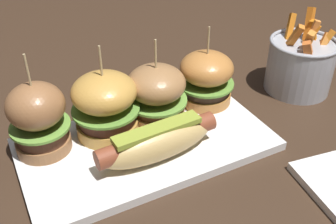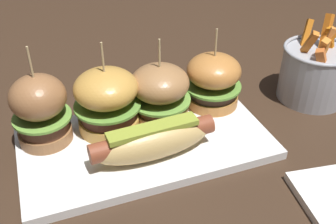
{
  "view_description": "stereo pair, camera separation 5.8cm",
  "coord_description": "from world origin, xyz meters",
  "px_view_note": "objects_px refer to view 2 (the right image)",
  "views": [
    {
      "loc": [
        -0.18,
        -0.43,
        0.38
      ],
      "look_at": [
        0.04,
        0.0,
        0.05
      ],
      "focal_mm": 42.6,
      "sensor_mm": 36.0,
      "label": 1
    },
    {
      "loc": [
        -0.13,
        -0.45,
        0.38
      ],
      "look_at": [
        0.04,
        0.0,
        0.05
      ],
      "focal_mm": 42.6,
      "sensor_mm": 36.0,
      "label": 2
    }
  ],
  "objects_px": {
    "slider_far_left": "(40,109)",
    "slider_center_right": "(160,92)",
    "slider_far_right": "(213,80)",
    "slider_center_left": "(107,100)",
    "hot_dog": "(150,141)",
    "platter_main": "(145,143)",
    "fries_bucket": "(315,72)"
  },
  "relations": [
    {
      "from": "platter_main",
      "to": "slider_far_left",
      "type": "xyz_separation_m",
      "value": [
        -0.14,
        0.05,
        0.06
      ]
    },
    {
      "from": "slider_far_right",
      "to": "slider_center_left",
      "type": "bearing_deg",
      "value": -177.57
    },
    {
      "from": "platter_main",
      "to": "slider_center_right",
      "type": "bearing_deg",
      "value": 49.37
    },
    {
      "from": "slider_far_left",
      "to": "slider_center_left",
      "type": "relative_size",
      "value": 1.05
    },
    {
      "from": "platter_main",
      "to": "slider_far_right",
      "type": "bearing_deg",
      "value": 21.79
    },
    {
      "from": "hot_dog",
      "to": "slider_far_left",
      "type": "distance_m",
      "value": 0.16
    },
    {
      "from": "hot_dog",
      "to": "slider_far_right",
      "type": "height_order",
      "value": "slider_far_right"
    },
    {
      "from": "slider_far_right",
      "to": "slider_center_right",
      "type": "bearing_deg",
      "value": -176.16
    },
    {
      "from": "platter_main",
      "to": "slider_center_right",
      "type": "relative_size",
      "value": 2.72
    },
    {
      "from": "slider_far_left",
      "to": "slider_far_right",
      "type": "distance_m",
      "value": 0.27
    },
    {
      "from": "platter_main",
      "to": "fries_bucket",
      "type": "bearing_deg",
      "value": 5.34
    },
    {
      "from": "hot_dog",
      "to": "slider_far_right",
      "type": "distance_m",
      "value": 0.17
    },
    {
      "from": "platter_main",
      "to": "fries_bucket",
      "type": "relative_size",
      "value": 2.52
    },
    {
      "from": "slider_center_left",
      "to": "slider_center_right",
      "type": "height_order",
      "value": "slider_center_left"
    },
    {
      "from": "platter_main",
      "to": "slider_center_right",
      "type": "distance_m",
      "value": 0.08
    },
    {
      "from": "slider_far_left",
      "to": "slider_far_right",
      "type": "xyz_separation_m",
      "value": [
        0.27,
        0.0,
        -0.01
      ]
    },
    {
      "from": "slider_far_left",
      "to": "fries_bucket",
      "type": "height_order",
      "value": "slider_far_left"
    },
    {
      "from": "slider_center_left",
      "to": "slider_center_right",
      "type": "bearing_deg",
      "value": 0.82
    },
    {
      "from": "slider_center_right",
      "to": "fries_bucket",
      "type": "height_order",
      "value": "slider_center_right"
    },
    {
      "from": "slider_center_right",
      "to": "slider_far_right",
      "type": "height_order",
      "value": "same"
    },
    {
      "from": "fries_bucket",
      "to": "slider_far_left",
      "type": "bearing_deg",
      "value": 177.33
    },
    {
      "from": "slider_far_right",
      "to": "fries_bucket",
      "type": "height_order",
      "value": "slider_far_right"
    },
    {
      "from": "hot_dog",
      "to": "fries_bucket",
      "type": "distance_m",
      "value": 0.33
    },
    {
      "from": "slider_far_left",
      "to": "slider_center_right",
      "type": "relative_size",
      "value": 1.12
    },
    {
      "from": "hot_dog",
      "to": "slider_far_left",
      "type": "bearing_deg",
      "value": 145.57
    },
    {
      "from": "platter_main",
      "to": "slider_far_right",
      "type": "height_order",
      "value": "slider_far_right"
    },
    {
      "from": "slider_center_left",
      "to": "slider_center_right",
      "type": "relative_size",
      "value": 1.06
    },
    {
      "from": "platter_main",
      "to": "hot_dog",
      "type": "distance_m",
      "value": 0.05
    },
    {
      "from": "platter_main",
      "to": "slider_center_left",
      "type": "distance_m",
      "value": 0.09
    },
    {
      "from": "platter_main",
      "to": "slider_far_left",
      "type": "distance_m",
      "value": 0.16
    },
    {
      "from": "platter_main",
      "to": "fries_bucket",
      "type": "distance_m",
      "value": 0.32
    },
    {
      "from": "slider_center_left",
      "to": "slider_far_right",
      "type": "distance_m",
      "value": 0.18
    }
  ]
}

